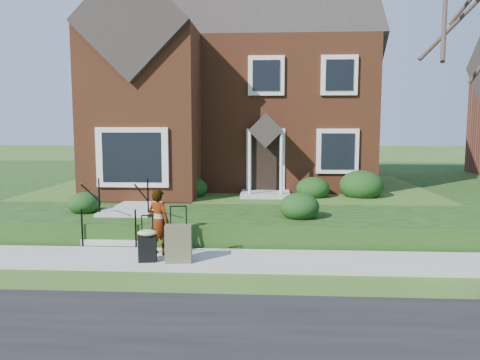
# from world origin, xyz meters

# --- Properties ---
(ground) EXTENTS (120.00, 120.00, 0.00)m
(ground) POSITION_xyz_m (0.00, 0.00, 0.00)
(ground) COLOR #2D5119
(ground) RESTS_ON ground
(sidewalk) EXTENTS (60.00, 1.60, 0.08)m
(sidewalk) POSITION_xyz_m (0.00, 0.00, 0.04)
(sidewalk) COLOR #9E9B93
(sidewalk) RESTS_ON ground
(terrace) EXTENTS (44.00, 20.00, 0.60)m
(terrace) POSITION_xyz_m (4.00, 10.90, 0.30)
(terrace) COLOR black
(terrace) RESTS_ON ground
(walkway) EXTENTS (1.20, 6.00, 0.06)m
(walkway) POSITION_xyz_m (-2.50, 5.00, 0.63)
(walkway) COLOR #9E9B93
(walkway) RESTS_ON terrace
(main_house) EXTENTS (10.40, 10.20, 9.40)m
(main_house) POSITION_xyz_m (-0.21, 9.61, 5.26)
(main_house) COLOR brown
(main_house) RESTS_ON terrace
(front_steps) EXTENTS (1.40, 2.02, 1.50)m
(front_steps) POSITION_xyz_m (-2.50, 1.84, 0.47)
(front_steps) COLOR #9E9B93
(front_steps) RESTS_ON ground
(foundation_shrubs) EXTENTS (10.14, 4.76, 1.09)m
(foundation_shrubs) POSITION_xyz_m (-0.12, 4.91, 1.06)
(foundation_shrubs) COLOR black
(foundation_shrubs) RESTS_ON terrace
(woman) EXTENTS (0.63, 0.54, 1.47)m
(woman) POSITION_xyz_m (-1.16, 0.28, 0.81)
(woman) COLOR #999999
(woman) RESTS_ON sidewalk
(suitcase_black) EXTENTS (0.46, 0.39, 1.00)m
(suitcase_black) POSITION_xyz_m (-1.26, -0.34, 0.47)
(suitcase_black) COLOR black
(suitcase_black) RESTS_ON sidewalk
(suitcase_olive) EXTENTS (0.58, 0.36, 1.19)m
(suitcase_olive) POSITION_xyz_m (-0.60, -0.32, 0.48)
(suitcase_olive) COLOR brown
(suitcase_olive) RESTS_ON sidewalk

